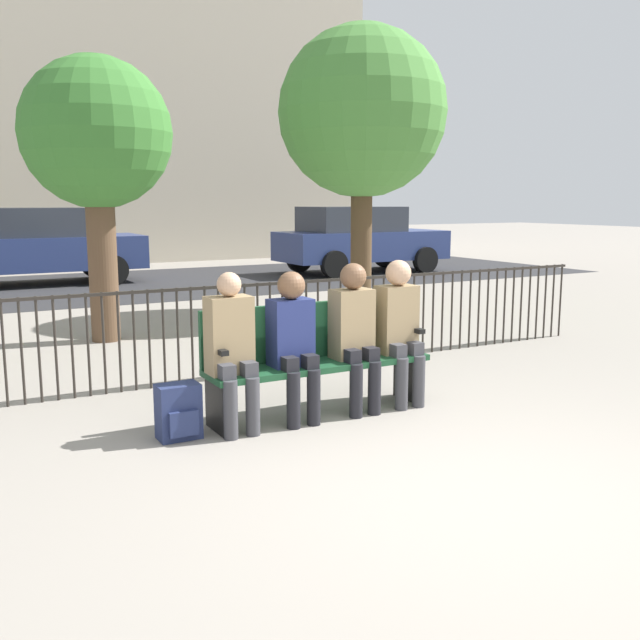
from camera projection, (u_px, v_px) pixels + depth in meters
name	position (u px, v px, depth m)	size (l,w,h in m)	color
ground_plane	(470.00, 493.00, 4.35)	(80.00, 80.00, 0.00)	gray
park_bench	(315.00, 354.00, 5.95)	(1.94, 0.45, 0.92)	#194728
seated_person_0	(232.00, 345.00, 5.43)	(0.34, 0.39, 1.24)	#3D3D42
seated_person_1	(293.00, 338.00, 5.68)	(0.34, 0.39, 1.21)	black
seated_person_2	(355.00, 329.00, 5.96)	(0.34, 0.39, 1.26)	black
seated_person_3	(399.00, 324.00, 6.17)	(0.34, 0.39, 1.26)	#3D3D42
backpack	(179.00, 412.00, 5.32)	(0.31, 0.25, 0.42)	navy
fence_railing	(245.00, 322.00, 7.17)	(9.01, 0.03, 0.95)	#2D2823
tree_0	(96.00, 138.00, 8.69)	(1.84, 1.84, 3.50)	brown
tree_1	(362.00, 114.00, 10.90)	(2.60, 2.60, 4.40)	#4C3823
street_surface	(81.00, 287.00, 14.68)	(24.00, 6.00, 0.01)	#2B2B2D
parked_car_0	(35.00, 245.00, 14.99)	(4.20, 1.94, 1.62)	navy
parked_car_1	(359.00, 238.00, 17.56)	(4.20, 1.94, 1.62)	navy
building_facade	(11.00, 7.00, 20.37)	(20.00, 6.00, 14.47)	#B2A893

